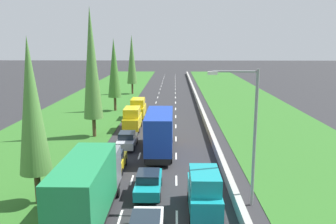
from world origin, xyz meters
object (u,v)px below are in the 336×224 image
object	(u,v)px
blue_box_truck_centre_lane	(160,131)
street_light_mast	(250,128)
poplar_tree_third	(92,64)
poplar_tree_fifth	(132,60)
poplar_tree_second	(32,107)
green_box_truck_left_lane	(88,188)
silver_sedan_left_lane	(127,140)
yellow_van_left_lane_sixth	(138,108)
teal_sedan_centre_lane	(149,183)
yellow_van_left_lane	(132,119)
poplar_tree_fourth	(114,68)
teal_van_right_lane	(204,192)
yellow_hatchback_left_lane	(114,161)

from	to	relation	value
blue_box_truck_centre_lane	street_light_mast	bearing A→B (deg)	-60.74
poplar_tree_third	poplar_tree_fifth	bearing A→B (deg)	89.43
street_light_mast	poplar_tree_second	bearing A→B (deg)	-179.89
green_box_truck_left_lane	silver_sedan_left_lane	size ratio (longest dim) A/B	2.09
poplar_tree_fifth	yellow_van_left_lane_sixth	bearing A→B (deg)	-81.25
teal_sedan_centre_lane	street_light_mast	distance (m)	8.14
yellow_van_left_lane	poplar_tree_fifth	distance (m)	31.35
yellow_van_left_lane_sixth	poplar_tree_third	bearing A→B (deg)	-111.36
poplar_tree_fourth	poplar_tree_second	bearing A→B (deg)	-89.54
poplar_tree_second	poplar_tree_fourth	world-z (taller)	poplar_tree_fourth
green_box_truck_left_lane	yellow_van_left_lane	distance (m)	22.59
silver_sedan_left_lane	teal_van_right_lane	world-z (taller)	teal_van_right_lane
yellow_van_left_lane	blue_box_truck_centre_lane	bearing A→B (deg)	-67.34
yellow_hatchback_left_lane	poplar_tree_fifth	distance (m)	45.13
yellow_van_left_lane	poplar_tree_fifth	size ratio (longest dim) A/B	0.40
silver_sedan_left_lane	poplar_tree_fifth	bearing A→B (deg)	95.99
yellow_van_left_lane_sixth	poplar_tree_fourth	bearing A→B (deg)	128.37
yellow_van_left_lane_sixth	poplar_tree_fifth	size ratio (longest dim) A/B	0.40
poplar_tree_second	poplar_tree_fifth	bearing A→B (deg)	89.71
yellow_van_left_lane	poplar_tree_third	distance (m)	8.57
street_light_mast	teal_van_right_lane	bearing A→B (deg)	-158.68
green_box_truck_left_lane	yellow_van_left_lane	xyz separation A→B (m)	(-0.12, 22.58, -0.78)
silver_sedan_left_lane	street_light_mast	world-z (taller)	street_light_mast
silver_sedan_left_lane	poplar_tree_second	bearing A→B (deg)	-108.35
yellow_van_left_lane_sixth	poplar_tree_third	distance (m)	12.90
green_box_truck_left_lane	teal_sedan_centre_lane	xyz separation A→B (m)	(3.23, 4.17, -1.37)
yellow_van_left_lane_sixth	poplar_tree_second	distance (m)	27.86
silver_sedan_left_lane	poplar_tree_fourth	distance (m)	20.90
yellow_hatchback_left_lane	street_light_mast	xyz separation A→B (m)	(9.86, -6.18, 4.40)
green_box_truck_left_lane	poplar_tree_third	size ratio (longest dim) A/B	0.65
yellow_hatchback_left_lane	teal_van_right_lane	xyz separation A→B (m)	(6.94, -7.32, 0.56)
yellow_hatchback_left_lane	teal_sedan_centre_lane	world-z (taller)	yellow_hatchback_left_lane
poplar_tree_fourth	silver_sedan_left_lane	bearing A→B (deg)	-77.04
yellow_van_left_lane_sixth	street_light_mast	distance (m)	29.10
silver_sedan_left_lane	yellow_van_left_lane	world-z (taller)	yellow_van_left_lane
yellow_hatchback_left_lane	poplar_tree_fifth	bearing A→B (deg)	94.83
green_box_truck_left_lane	street_light_mast	xyz separation A→B (m)	(9.86, 2.47, 3.05)
yellow_hatchback_left_lane	poplar_tree_third	world-z (taller)	poplar_tree_third
poplar_tree_fifth	teal_sedan_centre_lane	bearing A→B (deg)	-81.88
silver_sedan_left_lane	poplar_tree_second	distance (m)	14.65
yellow_van_left_lane	street_light_mast	distance (m)	22.77
green_box_truck_left_lane	street_light_mast	size ratio (longest dim) A/B	1.04
yellow_hatchback_left_lane	silver_sedan_left_lane	distance (m)	6.58
poplar_tree_second	poplar_tree_fifth	xyz separation A→B (m)	(0.26, 50.74, 0.55)
blue_box_truck_centre_lane	poplar_tree_fifth	distance (m)	40.61
yellow_van_left_lane_sixth	poplar_tree_third	size ratio (longest dim) A/B	0.34
yellow_hatchback_left_lane	poplar_tree_second	distance (m)	9.36
silver_sedan_left_lane	yellow_van_left_lane	distance (m)	7.38
yellow_hatchback_left_lane	blue_box_truck_centre_lane	bearing A→B (deg)	53.39
yellow_van_left_lane	yellow_van_left_lane_sixth	world-z (taller)	same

